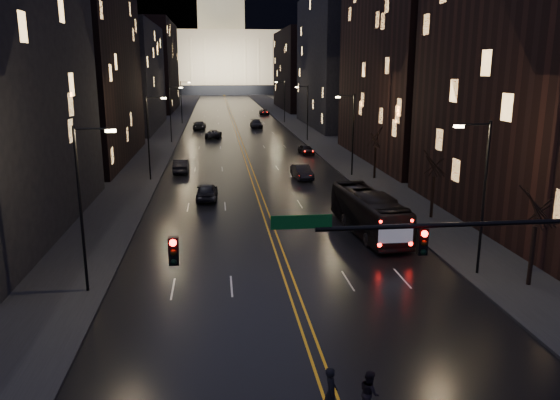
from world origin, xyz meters
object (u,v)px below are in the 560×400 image
object	(u,v)px
oncoming_car_a	(207,191)
receding_car_a	(302,172)
bus	(369,213)
pedestrian_b	(369,392)
pedestrian_a	(331,392)
oncoming_car_b	(181,166)
traffic_signal	(483,252)

from	to	relation	value
oncoming_car_a	receding_car_a	size ratio (longest dim) A/B	1.00
bus	pedestrian_b	bearing A→B (deg)	-109.80
pedestrian_b	pedestrian_a	bearing A→B (deg)	86.09
pedestrian_a	pedestrian_b	world-z (taller)	pedestrian_a
bus	receding_car_a	distance (m)	20.40
bus	oncoming_car_b	world-z (taller)	bus
oncoming_car_b	pedestrian_b	distance (m)	47.33
oncoming_car_b	receding_car_a	distance (m)	14.26
traffic_signal	pedestrian_b	bearing A→B (deg)	-157.30
receding_car_a	pedestrian_a	bearing A→B (deg)	-102.91
traffic_signal	bus	bearing A→B (deg)	86.75
pedestrian_b	receding_car_a	bearing A→B (deg)	-9.60
pedestrian_b	bus	bearing A→B (deg)	-19.53
traffic_signal	pedestrian_a	size ratio (longest dim) A/B	9.26
pedestrian_a	oncoming_car_b	bearing A→B (deg)	15.38
traffic_signal	receding_car_a	world-z (taller)	traffic_signal
traffic_signal	oncoming_car_a	distance (m)	32.90
receding_car_a	pedestrian_b	world-z (taller)	pedestrian_b
oncoming_car_a	oncoming_car_b	distance (m)	14.02
pedestrian_b	oncoming_car_a	bearing A→B (deg)	6.52
bus	oncoming_car_a	bearing A→B (deg)	130.81
oncoming_car_b	receding_car_a	bearing A→B (deg)	157.73
bus	oncoming_car_a	distance (m)	16.81
pedestrian_a	pedestrian_b	bearing A→B (deg)	-84.14
oncoming_car_a	oncoming_car_b	world-z (taller)	oncoming_car_a
bus	pedestrian_a	xyz separation A→B (m)	(-7.21, -20.89, -0.59)
oncoming_car_a	pedestrian_b	distance (m)	33.32
traffic_signal	bus	world-z (taller)	traffic_signal
receding_car_a	pedestrian_b	distance (m)	41.41
oncoming_car_a	receding_car_a	distance (m)	13.19
oncoming_car_a	pedestrian_a	size ratio (longest dim) A/B	2.49
oncoming_car_a	pedestrian_a	distance (m)	33.10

